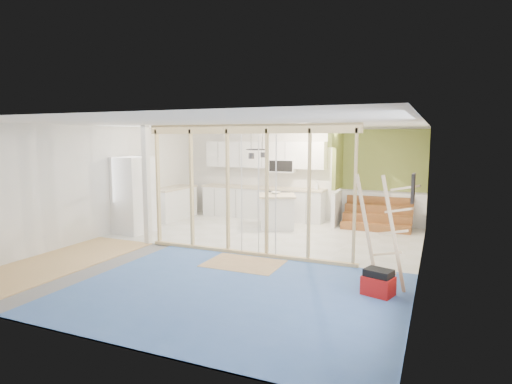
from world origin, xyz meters
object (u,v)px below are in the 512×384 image
at_px(toolbox, 378,283).
at_px(ladder, 384,233).
at_px(fridge, 133,195).
at_px(island, 277,212).

xyz_separation_m(toolbox, ladder, (0.02, 0.29, 0.71)).
bearing_deg(ladder, fridge, 168.25).
distance_m(fridge, ladder, 6.32).
relative_size(fridge, ladder, 1.06).
height_order(island, toolbox, island).
bearing_deg(island, fridge, -172.01).
relative_size(fridge, island, 1.57).
distance_m(island, toolbox, 4.88).
distance_m(fridge, island, 3.59).
height_order(fridge, toolbox, fridge).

